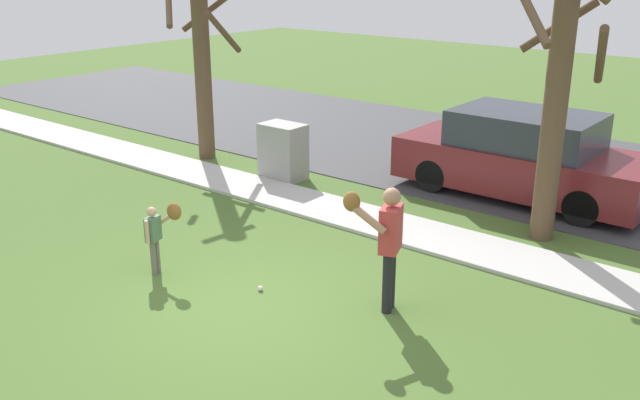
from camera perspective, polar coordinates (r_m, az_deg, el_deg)
ground_plane at (r=11.98m, az=5.79°, el=-2.43°), size 48.00×48.00×0.00m
sidewalk_strip at (r=12.05m, az=6.06°, el=-2.15°), size 36.00×1.20×0.06m
road_surface at (r=16.29m, az=15.68°, el=2.92°), size 36.00×6.80×0.02m
person_adult at (r=8.98m, az=5.43°, el=-2.95°), size 0.64×0.78×1.68m
person_child at (r=10.37m, az=-12.91°, el=-2.29°), size 0.44×0.52×1.07m
baseball at (r=9.88m, az=-4.84°, el=-7.13°), size 0.07×0.07×0.07m
utility_cabinet at (r=14.48m, az=-3.01°, el=3.93°), size 0.89×0.61×1.15m
street_tree_near at (r=11.49m, az=18.65°, el=8.52°), size 1.84×1.88×4.60m
street_tree_far at (r=15.86m, az=-9.56°, el=11.55°), size 1.84×1.88×4.35m
parked_suv_maroon at (r=13.86m, az=16.13°, el=3.40°), size 4.70×1.90×1.63m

